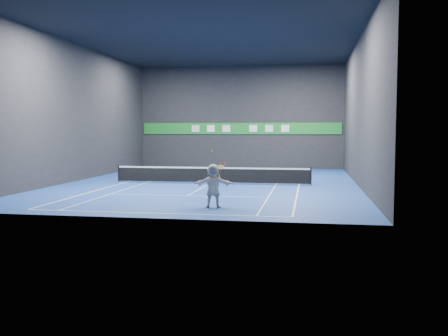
% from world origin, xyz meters
% --- Properties ---
extents(ground, '(26.00, 26.00, 0.00)m').
position_xyz_m(ground, '(0.00, 0.00, 0.00)').
color(ground, navy).
rests_on(ground, ground).
extents(ceiling, '(26.00, 26.00, 0.00)m').
position_xyz_m(ceiling, '(0.00, 0.00, 9.00)').
color(ceiling, black).
rests_on(ceiling, ground).
extents(wall_back, '(18.00, 0.10, 9.00)m').
position_xyz_m(wall_back, '(0.00, 13.00, 4.50)').
color(wall_back, black).
rests_on(wall_back, ground).
extents(wall_front, '(18.00, 0.10, 9.00)m').
position_xyz_m(wall_front, '(0.00, -13.00, 4.50)').
color(wall_front, black).
rests_on(wall_front, ground).
extents(wall_left, '(0.10, 26.00, 9.00)m').
position_xyz_m(wall_left, '(-9.00, 0.00, 4.50)').
color(wall_left, black).
rests_on(wall_left, ground).
extents(wall_right, '(0.10, 26.00, 9.00)m').
position_xyz_m(wall_right, '(9.00, 0.00, 4.50)').
color(wall_right, black).
rests_on(wall_right, ground).
extents(baseline_near, '(10.98, 0.08, 0.01)m').
position_xyz_m(baseline_near, '(0.00, -11.89, 0.00)').
color(baseline_near, white).
rests_on(baseline_near, ground).
extents(baseline_far, '(10.98, 0.08, 0.01)m').
position_xyz_m(baseline_far, '(0.00, 11.89, 0.00)').
color(baseline_far, white).
rests_on(baseline_far, ground).
extents(sideline_doubles_left, '(0.08, 23.78, 0.01)m').
position_xyz_m(sideline_doubles_left, '(-5.49, 0.00, 0.00)').
color(sideline_doubles_left, white).
rests_on(sideline_doubles_left, ground).
extents(sideline_doubles_right, '(0.08, 23.78, 0.01)m').
position_xyz_m(sideline_doubles_right, '(5.49, 0.00, 0.00)').
color(sideline_doubles_right, white).
rests_on(sideline_doubles_right, ground).
extents(sideline_singles_left, '(0.06, 23.78, 0.01)m').
position_xyz_m(sideline_singles_left, '(-4.11, 0.00, 0.00)').
color(sideline_singles_left, white).
rests_on(sideline_singles_left, ground).
extents(sideline_singles_right, '(0.06, 23.78, 0.01)m').
position_xyz_m(sideline_singles_right, '(4.11, 0.00, 0.00)').
color(sideline_singles_right, white).
rests_on(sideline_singles_right, ground).
extents(service_line_near, '(8.23, 0.06, 0.01)m').
position_xyz_m(service_line_near, '(0.00, -6.40, 0.00)').
color(service_line_near, white).
rests_on(service_line_near, ground).
extents(service_line_far, '(8.23, 0.06, 0.01)m').
position_xyz_m(service_line_far, '(0.00, 6.40, 0.00)').
color(service_line_far, white).
rests_on(service_line_far, ground).
extents(center_service_line, '(0.06, 12.80, 0.01)m').
position_xyz_m(center_service_line, '(0.00, 0.00, 0.00)').
color(center_service_line, white).
rests_on(center_service_line, ground).
extents(player, '(1.78, 0.68, 1.88)m').
position_xyz_m(player, '(2.04, -9.96, 0.94)').
color(player, silver).
rests_on(player, ground).
extents(tennis_ball, '(0.07, 0.07, 0.07)m').
position_xyz_m(tennis_ball, '(1.98, -9.96, 2.45)').
color(tennis_ball, yellow).
rests_on(tennis_ball, player).
extents(tennis_net, '(12.50, 0.10, 1.07)m').
position_xyz_m(tennis_net, '(0.00, 0.00, 0.54)').
color(tennis_net, black).
rests_on(tennis_net, ground).
extents(sponsor_banner, '(17.64, 0.11, 1.00)m').
position_xyz_m(sponsor_banner, '(0.00, 12.93, 3.50)').
color(sponsor_banner, '#1C832A').
rests_on(sponsor_banner, wall_back).
extents(tennis_racket, '(0.44, 0.31, 0.68)m').
position_xyz_m(tennis_racket, '(2.40, -9.92, 1.77)').
color(tennis_racket, red).
rests_on(tennis_racket, player).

